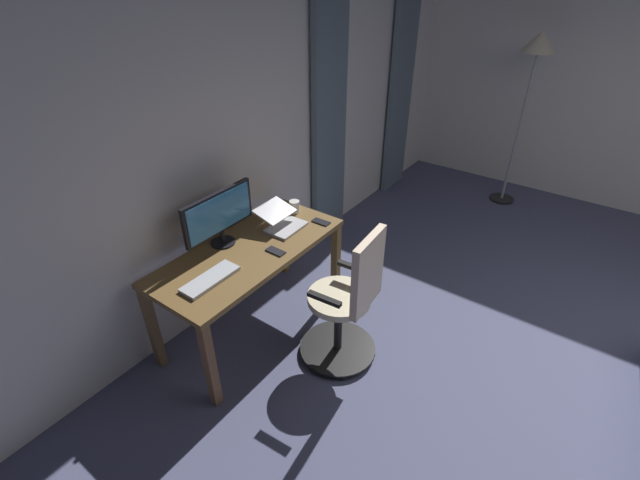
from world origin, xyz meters
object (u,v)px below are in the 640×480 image
(cell_phone_face_up, at_px, (276,251))
(mug_tea, at_px, (294,207))
(desk, at_px, (250,260))
(cell_phone_by_monitor, at_px, (321,222))
(computer_monitor, at_px, (219,215))
(computer_mouse, at_px, (264,211))
(laptop, at_px, (282,221))
(floor_lamp, at_px, (537,58))
(office_chair, at_px, (348,304))
(computer_keyboard, at_px, (210,279))

(cell_phone_face_up, distance_m, mug_tea, 0.59)
(desk, relative_size, cell_phone_by_monitor, 10.26)
(desk, bearing_deg, mug_tea, -173.03)
(computer_monitor, bearing_deg, computer_mouse, -174.19)
(computer_monitor, relative_size, laptop, 1.90)
(cell_phone_by_monitor, distance_m, mug_tea, 0.28)
(laptop, xyz_separation_m, floor_lamp, (-3.00, 0.94, 0.84))
(office_chair, relative_size, cell_phone_face_up, 7.49)
(cell_phone_by_monitor, relative_size, mug_tea, 1.10)
(computer_keyboard, bearing_deg, office_chair, 128.63)
(laptop, distance_m, mug_tea, 0.25)
(office_chair, xyz_separation_m, computer_monitor, (0.20, -0.97, 0.47))
(computer_keyboard, relative_size, cell_phone_face_up, 2.79)
(computer_monitor, height_order, computer_mouse, computer_monitor)
(computer_keyboard, height_order, computer_mouse, computer_mouse)
(office_chair, bearing_deg, desk, 96.30)
(computer_monitor, xyz_separation_m, computer_keyboard, (0.36, 0.27, -0.22))
(desk, bearing_deg, computer_keyboard, 7.67)
(computer_keyboard, bearing_deg, mug_tea, -172.74)
(computer_keyboard, bearing_deg, laptop, -175.67)
(desk, relative_size, computer_keyboard, 3.68)
(computer_mouse, relative_size, cell_phone_by_monitor, 0.69)
(desk, distance_m, computer_mouse, 0.54)
(cell_phone_by_monitor, bearing_deg, mug_tea, -93.20)
(cell_phone_face_up, height_order, floor_lamp, floor_lamp)
(desk, xyz_separation_m, cell_phone_by_monitor, (-0.60, 0.20, 0.10))
(cell_phone_by_monitor, bearing_deg, floor_lamp, 163.69)
(office_chair, distance_m, mug_tea, 1.00)
(computer_keyboard, distance_m, computer_mouse, 0.93)
(mug_tea, bearing_deg, computer_monitor, -11.37)
(computer_monitor, height_order, laptop, computer_monitor)
(mug_tea, bearing_deg, computer_keyboard, 7.26)
(laptop, height_order, computer_mouse, laptop)
(computer_mouse, bearing_deg, cell_phone_by_monitor, 107.70)
(office_chair, height_order, cell_phone_face_up, office_chair)
(floor_lamp, bearing_deg, computer_monitor, -18.49)
(computer_mouse, bearing_deg, mug_tea, 130.02)
(office_chair, relative_size, computer_mouse, 10.79)
(computer_monitor, bearing_deg, cell_phone_face_up, 109.03)
(laptop, distance_m, cell_phone_by_monitor, 0.31)
(desk, distance_m, cell_phone_face_up, 0.22)
(floor_lamp, bearing_deg, cell_phone_by_monitor, -14.87)
(cell_phone_face_up, distance_m, floor_lamp, 3.50)
(computer_keyboard, relative_size, mug_tea, 3.08)
(office_chair, distance_m, computer_mouse, 1.10)
(office_chair, distance_m, cell_phone_by_monitor, 0.76)
(office_chair, height_order, computer_mouse, office_chair)
(computer_mouse, distance_m, mug_tea, 0.25)
(computer_keyboard, bearing_deg, cell_phone_by_monitor, 171.87)
(desk, bearing_deg, cell_phone_by_monitor, 161.54)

